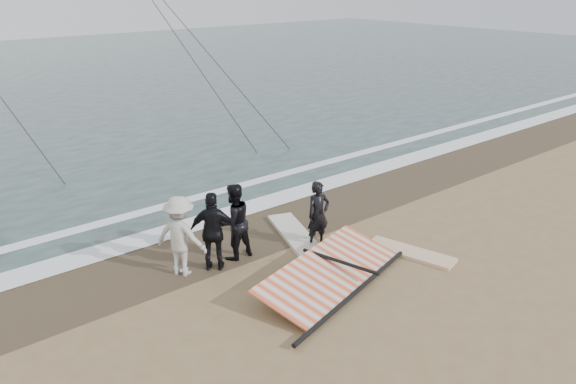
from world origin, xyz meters
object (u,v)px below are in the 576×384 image
at_px(board_white, 410,252).
at_px(board_cream, 295,234).
at_px(sail_rig, 324,274).
at_px(man_main, 318,214).

relative_size(board_white, board_cream, 0.84).
bearing_deg(sail_rig, board_cream, 65.23).
bearing_deg(board_cream, board_white, -39.34).
height_order(man_main, board_cream, man_main).
relative_size(man_main, sail_rig, 0.39).
xyz_separation_m(man_main, board_white, (1.48, -1.83, -0.83)).
bearing_deg(board_white, man_main, 114.17).
bearing_deg(board_white, board_cream, 106.03).
distance_m(man_main, sail_rig, 1.96).
xyz_separation_m(board_cream, sail_rig, (-1.04, -2.25, 0.14)).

